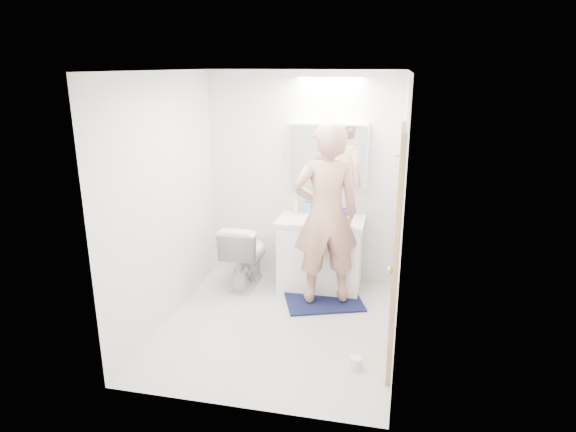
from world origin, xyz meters
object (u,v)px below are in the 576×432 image
(soap_bottle_b, at_px, (308,205))
(person, at_px, (326,214))
(soap_bottle_a, at_px, (296,205))
(medicine_cabinet, at_px, (328,155))
(toothbrush_cup, at_px, (347,212))
(vanity_cabinet, at_px, (320,255))
(toilet, at_px, (245,254))
(toilet_paper_roll, at_px, (356,362))

(soap_bottle_b, bearing_deg, person, -62.88)
(soap_bottle_a, bearing_deg, medicine_cabinet, 9.78)
(soap_bottle_b, relative_size, toothbrush_cup, 2.04)
(vanity_cabinet, bearing_deg, toilet, -172.30)
(soap_bottle_b, bearing_deg, vanity_cabinet, -44.65)
(medicine_cabinet, bearing_deg, soap_bottle_b, -172.03)
(toilet_paper_roll, bearing_deg, medicine_cabinet, 106.47)
(medicine_cabinet, xyz_separation_m, toilet_paper_roll, (0.51, -1.73, -1.45))
(soap_bottle_a, bearing_deg, toilet_paper_roll, -62.76)
(soap_bottle_b, xyz_separation_m, toothbrush_cup, (0.45, -0.02, -0.05))
(vanity_cabinet, bearing_deg, toilet_paper_roll, -70.32)
(medicine_cabinet, xyz_separation_m, soap_bottle_b, (-0.21, -0.03, -0.59))
(medicine_cabinet, relative_size, person, 0.47)
(toothbrush_cup, bearing_deg, person, -106.30)
(medicine_cabinet, bearing_deg, person, -82.92)
(vanity_cabinet, distance_m, medicine_cabinet, 1.13)
(vanity_cabinet, distance_m, person, 0.72)
(toilet, relative_size, soap_bottle_a, 3.80)
(vanity_cabinet, xyz_separation_m, toilet_paper_roll, (0.54, -1.52, -0.34))
(soap_bottle_a, xyz_separation_m, toothbrush_cup, (0.58, 0.01, -0.06))
(toilet_paper_roll, bearing_deg, toilet, 134.79)
(toilet_paper_roll, bearing_deg, person, 111.05)
(soap_bottle_a, bearing_deg, toilet, -153.62)
(soap_bottle_a, xyz_separation_m, soap_bottle_b, (0.13, 0.03, -0.00))
(medicine_cabinet, relative_size, soap_bottle_a, 4.43)
(toilet, relative_size, toilet_paper_roll, 6.85)
(vanity_cabinet, relative_size, soap_bottle_a, 4.53)
(medicine_cabinet, bearing_deg, soap_bottle_a, -170.22)
(toothbrush_cup, bearing_deg, soap_bottle_b, 177.43)
(soap_bottle_a, distance_m, toilet_paper_roll, 2.07)
(vanity_cabinet, relative_size, soap_bottle_b, 4.75)
(soap_bottle_a, bearing_deg, soap_bottle_b, 12.65)
(medicine_cabinet, bearing_deg, vanity_cabinet, -98.67)
(medicine_cabinet, distance_m, soap_bottle_b, 0.62)
(soap_bottle_a, bearing_deg, vanity_cabinet, -25.40)
(soap_bottle_b, distance_m, toilet_paper_roll, 2.04)
(vanity_cabinet, bearing_deg, soap_bottle_b, 135.35)
(medicine_cabinet, height_order, person, person)
(toilet_paper_roll, bearing_deg, soap_bottle_b, 113.12)
(soap_bottle_a, distance_m, toothbrush_cup, 0.58)
(toilet, bearing_deg, soap_bottle_b, -155.80)
(soap_bottle_b, relative_size, toilet_paper_roll, 1.72)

